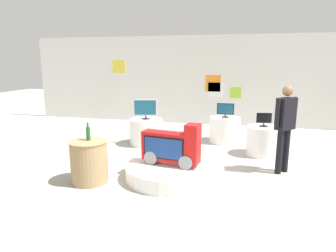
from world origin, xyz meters
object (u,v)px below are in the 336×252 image
at_px(display_pedestal_center_rear, 263,141).
at_px(bottle_on_side_table, 88,133).
at_px(tv_on_right_rear, 146,108).
at_px(shopper_browsing_near_truck, 285,123).
at_px(novelty_firetruck_tv, 172,148).
at_px(display_pedestal_left_rear, 225,130).
at_px(display_pedestal_right_rear, 146,132).
at_px(side_table_round, 89,161).
at_px(tv_on_left_rear, 225,110).
at_px(tv_on_center_rear, 264,119).
at_px(main_display_pedestal, 171,171).

bearing_deg(display_pedestal_center_rear, bottle_on_side_table, -143.20).
distance_m(tv_on_right_rear, shopper_browsing_near_truck, 3.44).
height_order(novelty_firetruck_tv, display_pedestal_center_rear, novelty_firetruck_tv).
bearing_deg(display_pedestal_left_rear, display_pedestal_right_rear, -159.93).
distance_m(side_table_round, shopper_browsing_near_truck, 3.70).
bearing_deg(novelty_firetruck_tv, bottle_on_side_table, -161.83).
height_order(tv_on_left_rear, tv_on_center_rear, tv_on_left_rear).
height_order(tv_on_center_rear, side_table_round, tv_on_center_rear).
xyz_separation_m(tv_on_left_rear, tv_on_right_rear, (-1.97, -0.72, 0.08)).
distance_m(main_display_pedestal, tv_on_center_rear, 2.64).
xyz_separation_m(display_pedestal_right_rear, side_table_round, (-0.22, -2.61, 0.05)).
height_order(tv_on_right_rear, shopper_browsing_near_truck, shopper_browsing_near_truck).
height_order(display_pedestal_left_rear, shopper_browsing_near_truck, shopper_browsing_near_truck).
bearing_deg(bottle_on_side_table, tv_on_center_rear, 36.76).
distance_m(tv_on_left_rear, display_pedestal_right_rear, 2.16).
bearing_deg(shopper_browsing_near_truck, tv_on_right_rear, 157.95).
bearing_deg(shopper_browsing_near_truck, side_table_round, -158.82).
distance_m(main_display_pedestal, display_pedestal_left_rear, 2.93).
bearing_deg(novelty_firetruck_tv, display_pedestal_right_rear, 119.05).
height_order(main_display_pedestal, shopper_browsing_near_truck, shopper_browsing_near_truck).
distance_m(tv_on_center_rear, display_pedestal_right_rear, 2.93).
bearing_deg(tv_on_center_rear, tv_on_right_rear, 175.56).
relative_size(novelty_firetruck_tv, shopper_browsing_near_truck, 0.65).
bearing_deg(tv_on_right_rear, tv_on_center_rear, -4.44).
distance_m(display_pedestal_right_rear, bottle_on_side_table, 2.63).
xyz_separation_m(tv_on_left_rear, side_table_round, (-2.19, -3.33, -0.49)).
xyz_separation_m(tv_on_left_rear, tv_on_center_rear, (0.91, -0.94, -0.03)).
bearing_deg(display_pedestal_left_rear, bottle_on_side_table, -123.96).
bearing_deg(display_pedestal_center_rear, shopper_browsing_near_truck, -74.22).
distance_m(main_display_pedestal, shopper_browsing_near_truck, 2.35).
relative_size(main_display_pedestal, tv_on_center_rear, 4.61).
height_order(tv_on_right_rear, bottle_on_side_table, tv_on_right_rear).
bearing_deg(side_table_round, display_pedestal_center_rear, 37.60).
height_order(novelty_firetruck_tv, shopper_browsing_near_truck, shopper_browsing_near_truck).
xyz_separation_m(display_pedestal_left_rear, display_pedestal_center_rear, (0.91, -0.94, 0.00)).
relative_size(tv_on_center_rear, shopper_browsing_near_truck, 0.21).
height_order(display_pedestal_left_rear, display_pedestal_center_rear, same).
bearing_deg(display_pedestal_right_rear, shopper_browsing_near_truck, -22.12).
bearing_deg(tv_on_left_rear, tv_on_center_rear, -45.90).
relative_size(display_pedestal_center_rear, tv_on_center_rear, 2.02).
height_order(main_display_pedestal, tv_on_center_rear, tv_on_center_rear).
xyz_separation_m(display_pedestal_left_rear, shopper_browsing_near_truck, (1.22, -2.01, 0.66)).
bearing_deg(bottle_on_side_table, main_display_pedestal, 18.74).
xyz_separation_m(main_display_pedestal, tv_on_left_rear, (0.82, 2.80, 0.75)).
relative_size(display_pedestal_center_rear, tv_on_right_rear, 1.25).
relative_size(display_pedestal_left_rear, tv_on_center_rear, 2.22).
relative_size(tv_on_left_rear, tv_on_center_rear, 1.22).
distance_m(display_pedestal_center_rear, display_pedestal_right_rear, 2.89).
height_order(display_pedestal_center_rear, display_pedestal_right_rear, same).
height_order(main_display_pedestal, display_pedestal_right_rear, display_pedestal_right_rear).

